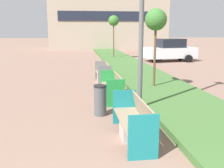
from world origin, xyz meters
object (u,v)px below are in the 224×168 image
sapling_tree_far (114,21)px  bench_teal_frame (134,124)px  litter_bin (100,100)px  parked_car_distant (170,50)px  bench_grey_frame (103,75)px  bench_green_frame (113,89)px  sapling_tree_near (156,21)px

sapling_tree_far → bench_teal_frame: bearing=-96.4°
litter_bin → bench_teal_frame: bearing=-71.4°
sapling_tree_far → parked_car_distant: sapling_tree_far is taller
bench_grey_frame → sapling_tree_far: 11.06m
bench_green_frame → parked_car_distant: (6.35, 11.45, 0.54)m
bench_teal_frame → sapling_tree_near: bearing=68.4°
litter_bin → parked_car_distant: (6.98, 13.29, 0.45)m
bench_teal_frame → sapling_tree_far: bearing=83.6°
litter_bin → sapling_tree_near: (2.60, 3.14, 2.44)m
bench_grey_frame → sapling_tree_far: bearing=79.3°
bench_teal_frame → parked_car_distant: parked_car_distant is taller
bench_green_frame → sapling_tree_far: size_ratio=0.55×
bench_grey_frame → parked_car_distant: (6.35, 8.10, 0.55)m
bench_grey_frame → sapling_tree_near: size_ratio=0.55×
bench_grey_frame → sapling_tree_far: size_ratio=0.50×
bench_teal_frame → sapling_tree_near: 5.94m
bench_teal_frame → litter_bin: 1.96m
bench_grey_frame → parked_car_distant: 10.31m
bench_green_frame → bench_grey_frame: bearing=90.0°
bench_teal_frame → litter_bin: bench_teal_frame is taller
sapling_tree_near → parked_car_distant: size_ratio=0.77×
bench_green_frame → bench_grey_frame: (-0.00, 3.35, -0.01)m
bench_green_frame → sapling_tree_near: size_ratio=0.62×
bench_teal_frame → sapling_tree_near: size_ratio=0.63×
bench_grey_frame → litter_bin: bearing=-96.8°
bench_green_frame → sapling_tree_far: bearing=81.9°
bench_teal_frame → parked_car_distant: (6.35, 15.15, 0.54)m
bench_grey_frame → sapling_tree_far: (1.98, 10.48, 2.92)m
bench_teal_frame → bench_green_frame: size_ratio=1.02×
sapling_tree_far → parked_car_distant: (4.38, -2.38, -2.37)m
bench_teal_frame → litter_bin: size_ratio=2.32×
bench_green_frame → sapling_tree_far: 14.28m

